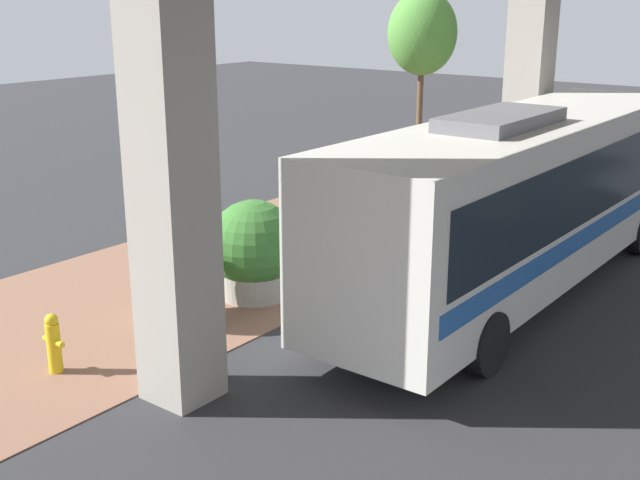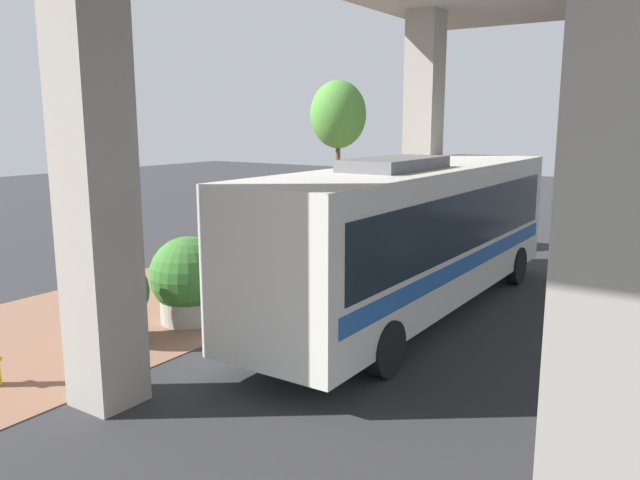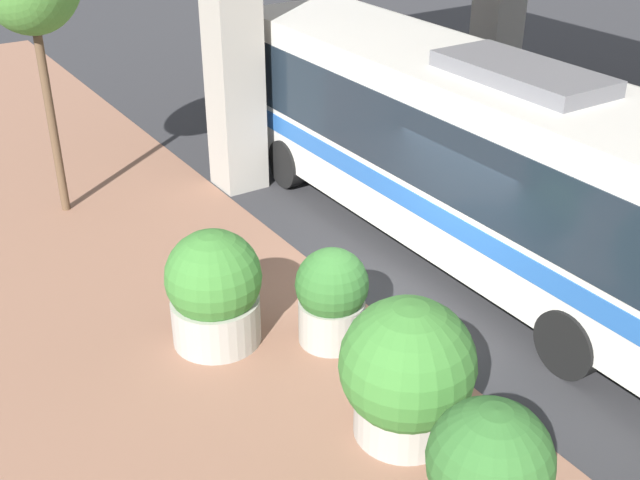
# 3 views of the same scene
# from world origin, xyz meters

# --- Properties ---
(ground_plane) EXTENTS (80.00, 80.00, 0.00)m
(ground_plane) POSITION_xyz_m (0.00, 0.00, 0.00)
(ground_plane) COLOR #2D2D30
(ground_plane) RESTS_ON ground
(sidewalk_strip) EXTENTS (6.00, 40.00, 0.02)m
(sidewalk_strip) POSITION_xyz_m (-3.00, 0.00, 0.01)
(sidewalk_strip) COLOR #845B47
(sidewalk_strip) RESTS_ON ground
(bus) EXTENTS (2.61, 11.08, 3.58)m
(bus) POSITION_xyz_m (2.45, 1.19, 1.94)
(bus) COLOR silver
(bus) RESTS_ON ground
(planter_front) EXTENTS (1.67, 1.67, 1.89)m
(planter_front) POSITION_xyz_m (-1.32, -2.14, 0.92)
(planter_front) COLOR #9E998E
(planter_front) RESTS_ON ground
(planter_middle) EXTENTS (1.33, 1.33, 1.70)m
(planter_middle) POSITION_xyz_m (-1.60, -3.85, 0.85)
(planter_middle) COLOR #9E998E
(planter_middle) RESTS_ON ground
(planter_back) EXTENTS (1.38, 1.38, 1.78)m
(planter_back) POSITION_xyz_m (-2.39, 0.90, 0.86)
(planter_back) COLOR #9E998E
(planter_back) RESTS_ON ground
(planter_extra) EXTENTS (1.06, 1.06, 1.49)m
(planter_extra) POSITION_xyz_m (-0.98, -0.01, 0.75)
(planter_extra) COLOR #9E998E
(planter_extra) RESTS_ON ground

